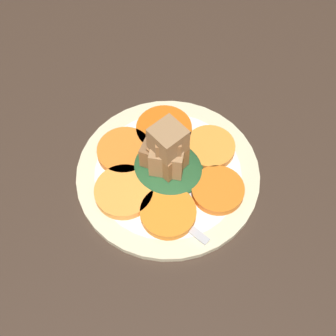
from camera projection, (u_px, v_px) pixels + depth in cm
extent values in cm
cube|color=#38281E|center=(168.00, 179.00, 70.50)|extent=(120.00, 120.00, 2.00)
cylinder|color=beige|center=(168.00, 174.00, 69.22)|extent=(27.05, 27.05, 1.00)
cylinder|color=white|center=(168.00, 173.00, 69.18)|extent=(21.64, 21.64, 1.00)
cylinder|color=orange|center=(168.00, 213.00, 64.51)|extent=(7.82, 7.82, 1.26)
cylinder|color=orange|center=(217.00, 191.00, 66.27)|extent=(7.55, 7.55, 1.26)
cylinder|color=orange|center=(210.00, 147.00, 70.19)|extent=(7.52, 7.52, 1.26)
cylinder|color=#D66014|center=(164.00, 130.00, 71.94)|extent=(8.59, 8.59, 1.26)
cylinder|color=orange|center=(125.00, 150.00, 69.96)|extent=(8.21, 8.21, 1.26)
cylinder|color=#F99539|center=(124.00, 192.00, 66.23)|extent=(8.41, 8.41, 1.26)
ellipsoid|color=#235128|center=(168.00, 168.00, 67.88)|extent=(10.48, 9.43, 1.96)
cube|color=brown|center=(157.00, 152.00, 66.01)|extent=(3.97, 3.97, 3.67)
cube|color=olive|center=(168.00, 160.00, 64.94)|extent=(5.34, 5.34, 4.25)
cube|color=#9E754C|center=(168.00, 155.00, 65.12)|extent=(5.69, 5.69, 4.63)
cube|color=#9E754C|center=(167.00, 140.00, 61.81)|extent=(5.36, 5.36, 4.11)
cube|color=olive|center=(168.00, 145.00, 62.57)|extent=(4.66, 4.66, 3.44)
cube|color=#B2B2B7|center=(174.00, 216.00, 64.74)|extent=(11.94, 4.20, 0.40)
cube|color=#B2B2B7|center=(138.00, 188.00, 67.07)|extent=(2.01, 2.61, 0.40)
cube|color=#B2B2B7|center=(118.00, 180.00, 67.74)|extent=(4.67, 1.54, 0.40)
cube|color=#B2B2B7|center=(121.00, 177.00, 68.00)|extent=(4.67, 1.54, 0.40)
cube|color=#B2B2B7|center=(124.00, 174.00, 68.27)|extent=(4.67, 1.54, 0.40)
cube|color=#B2B2B7|center=(127.00, 171.00, 68.53)|extent=(4.67, 1.54, 0.40)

